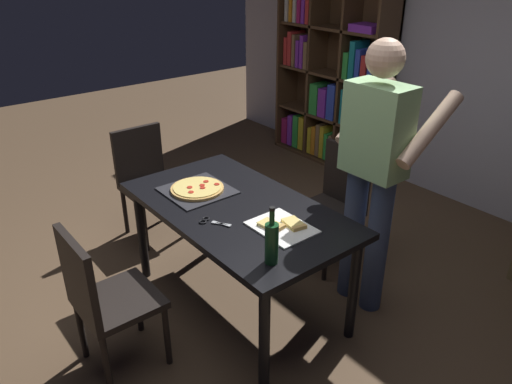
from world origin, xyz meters
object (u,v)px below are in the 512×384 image
(dining_table, at_px, (237,217))
(wine_bottle, at_px, (272,242))
(person_serving_pizza, at_px, (375,165))
(chair_far_side, at_px, (336,198))
(bookshelf, at_px, (332,83))
(chair_left_end, at_px, (146,176))
(kitchen_scissors, at_px, (210,222))
(chair_near_camera, at_px, (102,295))
(pepperoni_pizza_on_tray, at_px, (197,189))

(dining_table, height_order, wine_bottle, wine_bottle)
(dining_table, xyz_separation_m, person_serving_pizza, (0.48, 0.69, 0.33))
(chair_far_side, xyz_separation_m, bookshelf, (-1.44, 1.46, 0.36))
(chair_left_end, height_order, wine_bottle, wine_bottle)
(kitchen_scissors, bearing_deg, wine_bottle, 1.51)
(dining_table, bearing_deg, bookshelf, 121.23)
(chair_near_camera, relative_size, wine_bottle, 2.85)
(chair_near_camera, height_order, chair_left_end, same)
(dining_table, height_order, chair_left_end, chair_left_end)
(chair_left_end, distance_m, person_serving_pizza, 1.92)
(dining_table, bearing_deg, pepperoni_pizza_on_tray, -166.33)
(chair_near_camera, bearing_deg, wine_bottle, 48.88)
(person_serving_pizza, bearing_deg, chair_near_camera, -106.63)
(dining_table, xyz_separation_m, chair_left_end, (-1.25, 0.00, -0.16))
(chair_left_end, bearing_deg, dining_table, 0.00)
(person_serving_pizza, relative_size, kitchen_scissors, 9.02)
(dining_table, height_order, bookshelf, bookshelf)
(chair_far_side, distance_m, pepperoni_pizza_on_tray, 1.07)
(chair_near_camera, height_order, wine_bottle, wine_bottle)
(chair_left_end, relative_size, person_serving_pizza, 0.51)
(chair_near_camera, relative_size, person_serving_pizza, 0.51)
(bookshelf, bearing_deg, chair_left_end, -85.44)
(chair_far_side, height_order, bookshelf, bookshelf)
(person_serving_pizza, distance_m, wine_bottle, 0.94)
(dining_table, relative_size, person_serving_pizza, 0.87)
(kitchen_scissors, bearing_deg, chair_near_camera, -95.64)
(chair_left_end, height_order, kitchen_scissors, chair_left_end)
(chair_far_side, bearing_deg, dining_table, -90.00)
(chair_near_camera, height_order, person_serving_pizza, person_serving_pizza)
(bookshelf, distance_m, pepperoni_pizza_on_tray, 2.69)
(dining_table, relative_size, pepperoni_pizza_on_tray, 3.75)
(chair_far_side, distance_m, chair_left_end, 1.55)
(bookshelf, relative_size, kitchen_scissors, 10.06)
(dining_table, bearing_deg, kitchen_scissors, -74.85)
(pepperoni_pizza_on_tray, bearing_deg, person_serving_pizza, 43.71)
(chair_near_camera, xyz_separation_m, pepperoni_pizza_on_tray, (-0.33, 0.83, 0.25))
(bookshelf, height_order, wine_bottle, bookshelf)
(dining_table, xyz_separation_m, chair_far_side, (0.00, 0.91, -0.16))
(chair_far_side, relative_size, pepperoni_pizza_on_tray, 2.21)
(wine_bottle, bearing_deg, dining_table, 158.92)
(pepperoni_pizza_on_tray, bearing_deg, chair_far_side, 71.69)
(dining_table, distance_m, chair_left_end, 1.26)
(chair_near_camera, bearing_deg, chair_far_side, 90.00)
(chair_left_end, xyz_separation_m, kitchen_scissors, (1.32, -0.24, 0.24))
(chair_near_camera, distance_m, bookshelf, 3.60)
(chair_left_end, distance_m, pepperoni_pizza_on_tray, 0.96)
(bookshelf, height_order, person_serving_pizza, bookshelf)
(bookshelf, relative_size, pepperoni_pizza_on_tray, 4.78)
(bookshelf, bearing_deg, chair_near_camera, -66.34)
(wine_bottle, bearing_deg, person_serving_pizza, 97.23)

